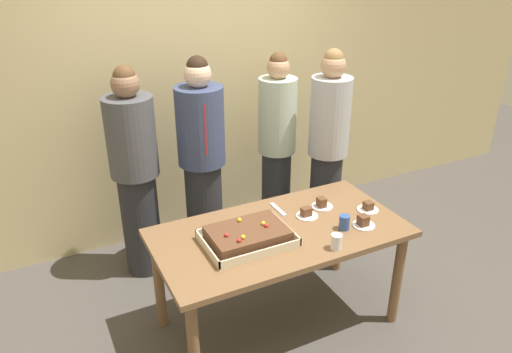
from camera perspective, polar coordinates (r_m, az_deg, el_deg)
ground_plane at (r=3.72m, az=2.54°, el=-16.45°), size 12.00×12.00×0.00m
interior_back_panel at (r=4.34m, az=-7.55°, el=12.21°), size 8.00×0.12×3.00m
party_table at (r=3.30m, az=2.77°, el=-7.70°), size 1.66×0.86×0.77m
sheet_cake at (r=3.10m, az=-0.98°, el=-6.95°), size 0.55×0.40×0.12m
plated_slice_near_left at (r=3.36m, az=12.36°, el=-5.24°), size 0.15×0.15×0.08m
plated_slice_near_right at (r=3.53m, az=7.64°, el=-3.22°), size 0.15×0.15×0.08m
plated_slice_far_left at (r=3.41m, az=5.90°, el=-4.33°), size 0.15×0.15×0.07m
plated_slice_far_right at (r=3.55m, az=12.86°, el=-3.56°), size 0.15×0.15×0.07m
drink_cup_nearest at (r=3.08m, az=9.29°, el=-7.48°), size 0.07×0.07×0.10m
drink_cup_middle at (r=3.29m, az=10.21°, el=-5.26°), size 0.07×0.07×0.10m
cake_server_utensil at (r=3.48m, az=2.57°, el=-3.82°), size 0.03×0.20×0.01m
person_serving_front at (r=4.29m, az=2.43°, el=3.53°), size 0.32×0.32×1.69m
person_green_shirt_behind at (r=3.89m, az=-13.82°, el=0.39°), size 0.37×0.37×1.71m
person_striped_tie_right at (r=3.90m, az=-6.26°, el=1.47°), size 0.37×0.37×1.75m
person_left_edge_reaching at (r=4.16m, az=8.31°, el=3.06°), size 0.33×0.33×1.75m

